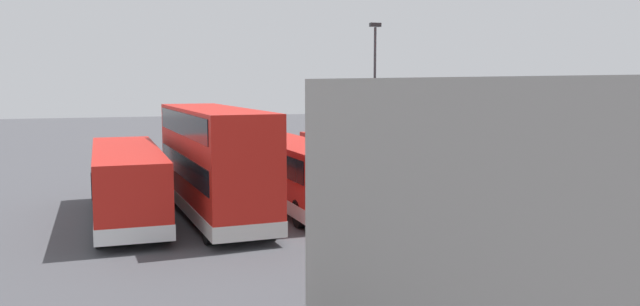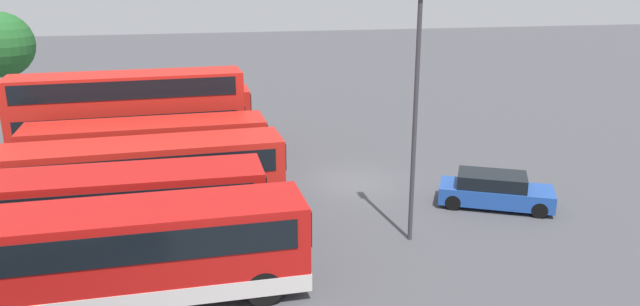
% 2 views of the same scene
% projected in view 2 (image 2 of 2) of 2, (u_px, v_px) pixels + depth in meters
% --- Properties ---
extents(ground_plane, '(140.00, 140.00, 0.00)m').
position_uv_depth(ground_plane, '(352.00, 183.00, 28.63)').
color(ground_plane, '#47474C').
extents(bus_single_deck_near_end, '(2.97, 12.01, 2.95)m').
position_uv_depth(bus_single_deck_near_end, '(103.00, 254.00, 17.89)').
color(bus_single_deck_near_end, '#B71411').
rests_on(bus_single_deck_near_end, ground).
extents(bus_single_deck_second, '(2.70, 10.15, 2.95)m').
position_uv_depth(bus_single_deck_second, '(116.00, 209.00, 21.17)').
color(bus_single_deck_second, '#B71411').
rests_on(bus_single_deck_second, ground).
extents(bus_single_deck_third, '(3.20, 12.05, 2.95)m').
position_uv_depth(bus_single_deck_third, '(134.00, 175.00, 24.60)').
color(bus_single_deck_third, red).
rests_on(bus_single_deck_third, ground).
extents(bus_single_deck_fourth, '(2.97, 10.70, 2.95)m').
position_uv_depth(bus_single_deck_fourth, '(148.00, 151.00, 27.91)').
color(bus_single_deck_fourth, red).
rests_on(bus_single_deck_fourth, ground).
extents(bus_double_decker_fifth, '(3.19, 11.47, 4.55)m').
position_uv_depth(bus_double_decker_fifth, '(130.00, 115.00, 31.04)').
color(bus_double_decker_fifth, red).
rests_on(bus_double_decker_fifth, ground).
extents(bus_single_deck_sixth, '(2.71, 11.23, 2.95)m').
position_uv_depth(bus_single_deck_sixth, '(150.00, 115.00, 34.62)').
color(bus_single_deck_sixth, red).
rests_on(bus_single_deck_sixth, ground).
extents(car_hatchback_silver, '(3.63, 4.91, 1.43)m').
position_uv_depth(car_hatchback_silver, '(495.00, 191.00, 25.59)').
color(car_hatchback_silver, '#1E479E').
rests_on(car_hatchback_silver, ground).
extents(lamp_post_tall, '(0.70, 0.30, 9.22)m').
position_uv_depth(lamp_post_tall, '(416.00, 97.00, 21.15)').
color(lamp_post_tall, '#38383D').
rests_on(lamp_post_tall, ground).
extents(tree_leftmost, '(4.47, 4.47, 6.74)m').
position_uv_depth(tree_leftmost, '(1.00, 45.00, 42.15)').
color(tree_leftmost, '#4C3823').
rests_on(tree_leftmost, ground).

